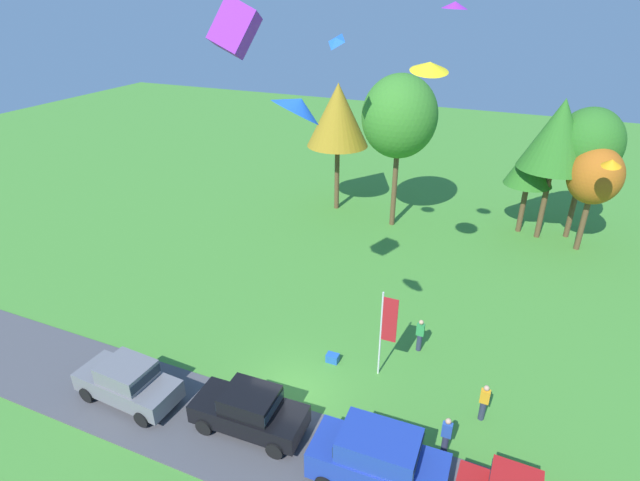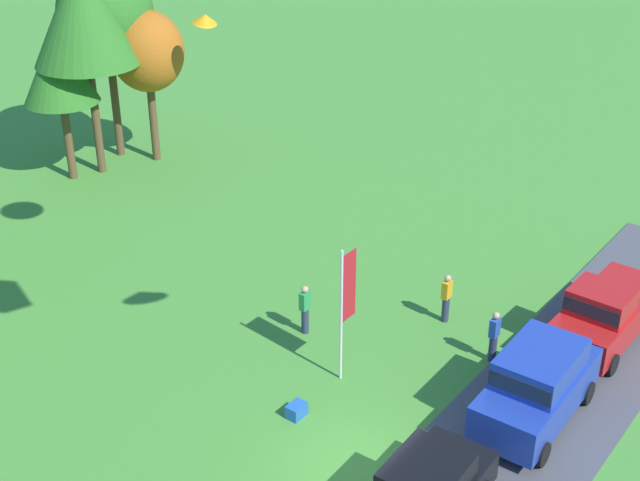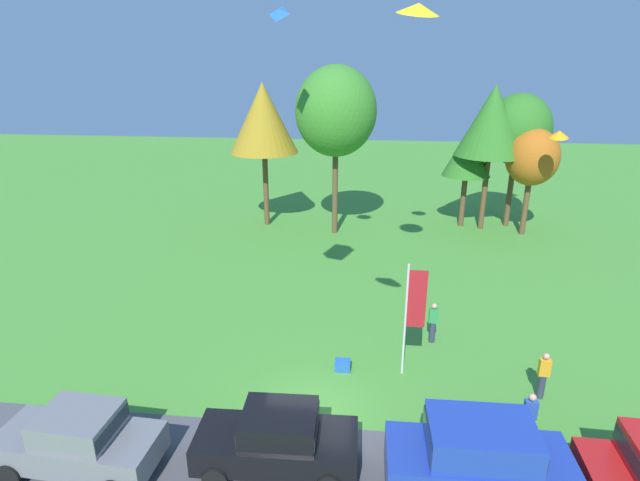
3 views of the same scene
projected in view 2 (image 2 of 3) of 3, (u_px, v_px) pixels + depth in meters
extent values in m
plane|color=#478E33|center=(359.00, 471.00, 22.81)|extent=(120.00, 120.00, 0.00)
cube|color=black|center=(426.00, 476.00, 20.44)|extent=(2.05, 1.70, 0.70)
cube|color=#19232D|center=(426.00, 476.00, 20.44)|extent=(2.09, 1.67, 0.38)
cylinder|color=black|center=(421.00, 465.00, 22.42)|extent=(0.69, 0.26, 0.68)
cube|color=#1E389E|center=(536.00, 393.00, 24.14)|extent=(4.63, 1.98, 1.10)
cube|color=#1E389E|center=(540.00, 364.00, 23.68)|extent=(2.63, 1.81, 0.84)
cube|color=#19232D|center=(540.00, 364.00, 23.68)|extent=(2.68, 1.77, 0.46)
cylinder|color=black|center=(542.00, 454.00, 22.81)|extent=(0.68, 0.25, 0.68)
cylinder|color=black|center=(478.00, 427.00, 23.74)|extent=(0.68, 0.25, 0.68)
cylinder|color=black|center=(587.00, 393.00, 25.05)|extent=(0.68, 0.25, 0.68)
cylinder|color=black|center=(527.00, 370.00, 25.98)|extent=(0.68, 0.25, 0.68)
cube|color=red|center=(607.00, 315.00, 27.68)|extent=(5.05, 2.03, 1.00)
cube|color=red|center=(601.00, 301.00, 26.71)|extent=(1.54, 1.80, 0.80)
cube|color=#19232D|center=(601.00, 301.00, 26.71)|extent=(1.57, 1.76, 0.44)
cylinder|color=black|center=(611.00, 364.00, 26.24)|extent=(0.69, 0.26, 0.68)
cylinder|color=black|center=(554.00, 343.00, 27.23)|extent=(0.69, 0.26, 0.68)
cylinder|color=black|center=(599.00, 297.00, 29.59)|extent=(0.69, 0.26, 0.68)
cylinder|color=#2D334C|center=(493.00, 348.00, 26.91)|extent=(0.24, 0.24, 0.88)
cube|color=#2851AD|center=(495.00, 328.00, 26.56)|extent=(0.36, 0.22, 0.60)
sphere|color=tan|center=(496.00, 316.00, 26.36)|extent=(0.22, 0.22, 0.22)
cylinder|color=#2D334C|center=(445.00, 309.00, 28.84)|extent=(0.24, 0.24, 0.88)
cube|color=orange|center=(447.00, 290.00, 28.50)|extent=(0.36, 0.22, 0.60)
sphere|color=tan|center=(448.00, 278.00, 28.30)|extent=(0.22, 0.22, 0.22)
cylinder|color=#2D334C|center=(305.00, 321.00, 28.25)|extent=(0.24, 0.24, 0.88)
cube|color=#2D8E47|center=(305.00, 301.00, 27.90)|extent=(0.36, 0.22, 0.60)
sphere|color=tan|center=(305.00, 289.00, 27.71)|extent=(0.22, 0.22, 0.22)
cylinder|color=brown|center=(68.00, 140.00, 38.43)|extent=(0.36, 0.36, 3.51)
cone|color=#2D7023|center=(58.00, 65.00, 36.87)|extent=(3.16, 3.16, 3.16)
cylinder|color=brown|center=(96.00, 119.00, 38.73)|extent=(0.36, 0.36, 4.95)
cone|color=#2D7023|center=(82.00, 10.00, 36.53)|extent=(4.46, 4.46, 4.46)
cylinder|color=brown|center=(116.00, 107.00, 40.56)|extent=(0.36, 0.36, 4.65)
ellipsoid|color=#2D7023|center=(105.00, 14.00, 38.59)|extent=(4.19, 4.19, 4.61)
cylinder|color=brown|center=(154.00, 122.00, 40.31)|extent=(0.36, 0.36, 3.61)
ellipsoid|color=#B25B19|center=(147.00, 51.00, 38.78)|extent=(3.25, 3.25, 3.57)
cylinder|color=silver|center=(341.00, 317.00, 25.31)|extent=(0.08, 0.08, 4.29)
cube|color=red|center=(349.00, 286.00, 25.16)|extent=(0.64, 0.04, 2.14)
cube|color=blue|center=(296.00, 410.00, 24.66)|extent=(0.56, 0.40, 0.40)
cone|color=orange|center=(205.00, 19.00, 36.20)|extent=(1.26, 1.30, 0.60)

